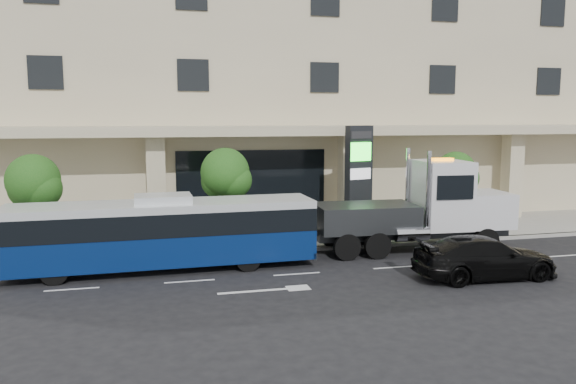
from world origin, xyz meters
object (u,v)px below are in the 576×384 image
at_px(black_sedan, 485,257).
at_px(city_bus, 164,232).
at_px(tow_truck, 422,209).
at_px(signage_pylon, 359,180).

bearing_deg(black_sedan, city_bus, 72.94).
bearing_deg(city_bus, tow_truck, 1.91).
xyz_separation_m(city_bus, tow_truck, (11.15, 0.57, 0.35)).
distance_m(tow_truck, black_sedan, 4.61).
height_order(tow_truck, black_sedan, tow_truck).
xyz_separation_m(black_sedan, signage_pylon, (-2.01, 7.73, 2.09)).
bearing_deg(city_bus, signage_pylon, 21.12).
bearing_deg(tow_truck, city_bus, -173.59).
bearing_deg(black_sedan, tow_truck, 5.12).
distance_m(city_bus, black_sedan, 12.07).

